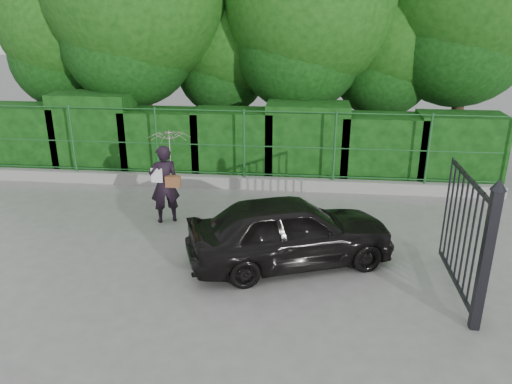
# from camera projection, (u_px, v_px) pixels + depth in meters

# --- Properties ---
(ground) EXTENTS (80.00, 80.00, 0.00)m
(ground) POSITION_uv_depth(u_px,v_px,m) (191.00, 271.00, 9.05)
(ground) COLOR gray
(kerb) EXTENTS (14.00, 0.25, 0.30)m
(kerb) POSITION_uv_depth(u_px,v_px,m) (229.00, 182.00, 13.18)
(kerb) COLOR #9E9E99
(kerb) RESTS_ON ground
(fence) EXTENTS (14.13, 0.06, 1.80)m
(fence) POSITION_uv_depth(u_px,v_px,m) (237.00, 144.00, 12.79)
(fence) COLOR #1D5625
(fence) RESTS_ON kerb
(hedge) EXTENTS (14.20, 1.20, 2.26)m
(hedge) POSITION_uv_depth(u_px,v_px,m) (231.00, 142.00, 13.83)
(hedge) COLOR black
(hedge) RESTS_ON ground
(trees) EXTENTS (17.10, 6.15, 8.08)m
(trees) POSITION_uv_depth(u_px,v_px,m) (283.00, 2.00, 14.51)
(trees) COLOR black
(trees) RESTS_ON ground
(gate) EXTENTS (0.22, 2.33, 2.36)m
(gate) POSITION_uv_depth(u_px,v_px,m) (476.00, 242.00, 7.49)
(gate) COLOR black
(gate) RESTS_ON ground
(woman) EXTENTS (0.98, 0.92, 2.06)m
(woman) POSITION_uv_depth(u_px,v_px,m) (168.00, 164.00, 10.72)
(woman) COLOR black
(woman) RESTS_ON ground
(car) EXTENTS (4.09, 2.76, 1.29)m
(car) POSITION_uv_depth(u_px,v_px,m) (291.00, 231.00, 9.16)
(car) COLOR black
(car) RESTS_ON ground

